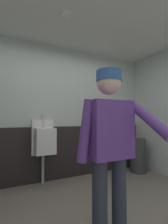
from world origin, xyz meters
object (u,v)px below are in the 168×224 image
Objects in this scene: person at (110,140)px; trash_bin at (138,155)px; soap_dispenser at (99,118)px; urinal_solo at (44,140)px.

trash_bin is (1.78, 1.42, -0.60)m from person.
person is 2.24× the size of trash_bin.
soap_dispenser is (-0.76, 0.36, 0.83)m from trash_bin.
urinal_solo is 1.31m from soap_dispenser.
person is 2.07m from soap_dispenser.
person reaches higher than urinal_solo.
person reaches higher than soap_dispenser.
trash_bin is 1.18m from soap_dispenser.
urinal_solo is 0.76× the size of person.
person is (0.22, -1.67, 0.19)m from urinal_solo.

